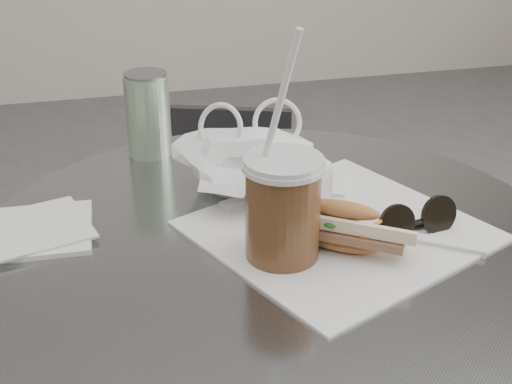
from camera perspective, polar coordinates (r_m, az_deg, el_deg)
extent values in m
cylinder|color=slate|center=(0.89, 1.29, -4.50)|extent=(0.76, 0.76, 0.02)
cylinder|color=#2F3032|center=(1.78, -2.41, -15.09)|extent=(0.31, 0.31, 0.02)
cylinder|color=#2F3032|center=(1.65, -2.54, -10.05)|extent=(0.05, 0.05, 0.41)
cylinder|color=#2F3032|center=(1.54, -2.70, -3.96)|extent=(0.34, 0.34, 0.02)
cube|color=#2F3032|center=(1.62, -2.00, 2.81)|extent=(0.26, 0.11, 0.24)
cube|color=white|center=(0.91, 6.62, -3.05)|extent=(0.42, 0.41, 0.00)
ellipsoid|color=#AC7441|center=(0.86, 6.95, -4.03)|extent=(0.19, 0.16, 0.02)
cube|color=brown|center=(0.86, 7.01, -3.17)|extent=(0.15, 0.12, 0.01)
ellipsoid|color=#AC7441|center=(0.85, 6.92, -1.72)|extent=(0.19, 0.16, 0.03)
cylinder|color=brown|center=(0.82, 2.15, -1.76)|extent=(0.09, 0.09, 0.12)
cylinder|color=silver|center=(0.80, 2.23, 2.32)|extent=(0.10, 0.10, 0.01)
cylinder|color=white|center=(0.78, 1.45, 5.41)|extent=(0.05, 0.04, 0.22)
cylinder|color=black|center=(0.89, 11.18, -2.58)|extent=(0.05, 0.02, 0.05)
cylinder|color=black|center=(0.92, 14.40, -1.82)|extent=(0.05, 0.02, 0.05)
cube|color=black|center=(0.91, 12.79, -2.51)|extent=(0.02, 0.01, 0.00)
cube|color=white|center=(0.94, -17.11, -2.99)|extent=(0.14, 0.14, 0.01)
cube|color=white|center=(0.94, -17.15, -2.72)|extent=(0.15, 0.15, 0.00)
cylinder|color=#54874F|center=(1.12, -8.63, 6.07)|extent=(0.07, 0.07, 0.13)
cylinder|color=slate|center=(1.10, -8.86, 9.29)|extent=(0.06, 0.06, 0.00)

